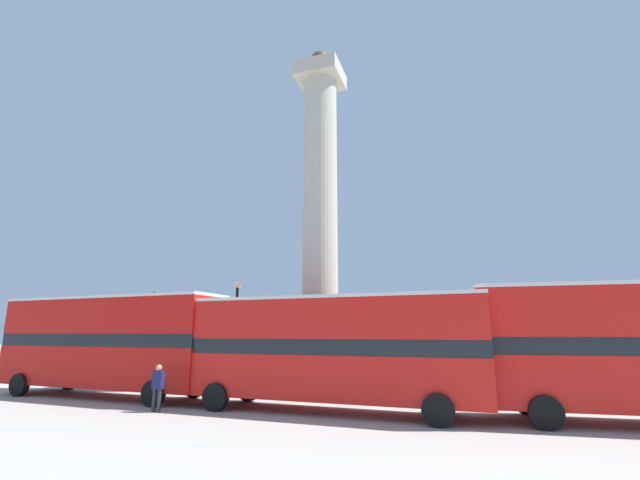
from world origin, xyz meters
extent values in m
plane|color=#ADA89E|center=(0.00, 0.00, 0.00)|extent=(200.00, 200.00, 0.00)
cube|color=#ADA593|center=(0.00, 0.00, 0.65)|extent=(5.31, 5.31, 1.30)
cube|color=#ADA593|center=(0.00, 0.00, 1.94)|extent=(3.82, 3.82, 1.30)
cylinder|color=#ADA593|center=(0.00, 0.00, 9.97)|extent=(1.93, 1.93, 14.77)
cube|color=#ADA593|center=(0.00, 0.00, 17.81)|extent=(2.61, 2.61, 0.90)
sphere|color=brown|center=(0.00, 0.00, 18.82)|extent=(1.12, 1.12, 1.12)
cube|color=#B7140F|center=(-8.36, -5.50, 1.37)|extent=(11.18, 3.11, 1.74)
cube|color=black|center=(-8.36, -5.50, 2.51)|extent=(11.18, 3.06, 0.55)
cube|color=#B7140F|center=(-8.36, -5.50, 3.56)|extent=(11.18, 3.11, 1.54)
cube|color=silver|center=(-8.36, -5.50, 4.39)|extent=(11.18, 3.11, 0.12)
cylinder|color=black|center=(-4.43, -4.43, 0.50)|extent=(1.01, 0.35, 1.00)
cylinder|color=black|center=(-4.56, -6.97, 0.50)|extent=(1.01, 0.35, 1.00)
cylinder|color=black|center=(-12.16, -4.03, 0.50)|extent=(1.01, 0.35, 1.00)
cylinder|color=black|center=(-12.29, -6.57, 0.50)|extent=(1.01, 0.35, 1.00)
cube|color=red|center=(2.30, -5.88, 1.28)|extent=(11.50, 2.79, 1.56)
cube|color=black|center=(2.30, -5.88, 2.33)|extent=(11.49, 2.74, 0.55)
cube|color=red|center=(2.30, -5.88, 3.33)|extent=(11.50, 2.79, 1.44)
cube|color=silver|center=(2.30, -5.88, 4.11)|extent=(11.50, 2.79, 0.12)
cylinder|color=black|center=(6.33, -4.76, 0.50)|extent=(1.01, 0.33, 1.00)
cylinder|color=black|center=(6.26, -7.23, 0.50)|extent=(1.01, 0.33, 1.00)
cylinder|color=black|center=(-1.67, -4.53, 0.50)|extent=(1.01, 0.33, 1.00)
cylinder|color=black|center=(-1.74, -7.00, 0.50)|extent=(1.01, 0.33, 1.00)
cylinder|color=black|center=(9.08, -4.04, 0.50)|extent=(1.02, 0.39, 1.00)
cylinder|color=black|center=(9.33, -6.63, 0.50)|extent=(1.02, 0.39, 1.00)
cube|color=#ADA593|center=(-12.73, 2.52, 1.21)|extent=(3.93, 2.90, 2.42)
ellipsoid|color=brown|center=(-12.73, 2.52, 3.94)|extent=(2.21, 1.12, 1.01)
cone|color=brown|center=(-11.69, 2.58, 4.39)|extent=(1.00, 0.60, 1.06)
cylinder|color=brown|center=(-12.73, 2.52, 4.89)|extent=(0.36, 0.36, 0.90)
sphere|color=brown|center=(-12.73, 2.52, 5.48)|extent=(0.28, 0.28, 0.28)
cylinder|color=brown|center=(-12.05, 2.84, 2.93)|extent=(0.20, 0.20, 1.01)
cylinder|color=brown|center=(-12.02, 2.28, 2.93)|extent=(0.20, 0.20, 1.01)
cylinder|color=brown|center=(-13.43, 2.77, 2.93)|extent=(0.20, 0.20, 1.01)
cylinder|color=brown|center=(-13.40, 2.21, 2.93)|extent=(0.20, 0.20, 1.01)
cylinder|color=black|center=(-3.95, -1.80, 0.20)|extent=(0.31, 0.31, 0.40)
cylinder|color=black|center=(-3.95, -1.80, 2.56)|extent=(0.14, 0.14, 5.12)
sphere|color=white|center=(-3.95, -1.80, 5.35)|extent=(0.46, 0.46, 0.46)
cylinder|color=#28282D|center=(-3.79, -7.85, 0.40)|extent=(0.14, 0.14, 0.81)
cylinder|color=#28282D|center=(-3.56, -7.87, 0.40)|extent=(0.14, 0.14, 0.81)
cube|color=#191E51|center=(-3.68, -7.86, 1.13)|extent=(0.45, 0.20, 0.64)
sphere|color=tan|center=(-3.68, -7.86, 1.55)|extent=(0.22, 0.22, 0.22)
camera|label=1|loc=(7.25, -21.61, 2.83)|focal=24.00mm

